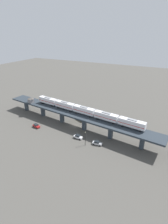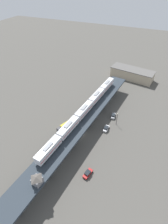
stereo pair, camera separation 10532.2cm
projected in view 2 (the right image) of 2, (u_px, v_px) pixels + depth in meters
name	position (u px, v px, depth m)	size (l,w,h in m)	color
ground_plane	(81.00, 135.00, 80.35)	(400.00, 400.00, 0.00)	#4C4944
elevated_viaduct	(80.00, 125.00, 76.02)	(19.00, 92.35, 7.71)	#283039
subway_train	(84.00, 110.00, 77.98)	(10.02, 62.30, 4.45)	silver
signal_hut	(37.00, 180.00, 53.11)	(3.57, 3.57, 3.40)	slate
street_car_white	(106.00, 128.00, 82.24)	(2.10, 4.47, 1.89)	silver
street_car_silver	(113.00, 116.00, 89.31)	(2.26, 4.54, 1.89)	#B7BABF
street_car_red	(88.00, 173.00, 64.24)	(2.74, 4.69, 1.89)	#AD1E1E
delivery_truck	(64.00, 127.00, 81.78)	(4.88, 7.51, 3.20)	#333338
street_lamp	(117.00, 118.00, 83.16)	(0.44, 0.44, 6.94)	black
warehouse_building	(132.00, 74.00, 119.45)	(29.85, 14.74, 6.80)	tan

